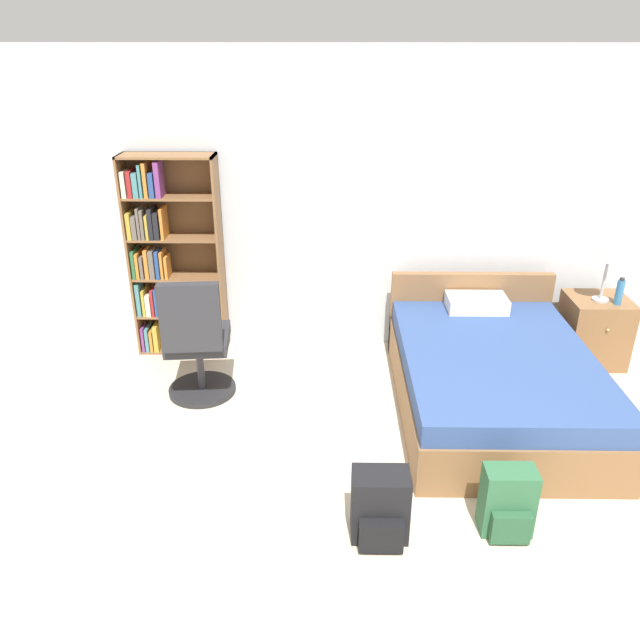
{
  "coord_description": "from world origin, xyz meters",
  "views": [
    {
      "loc": [
        -0.51,
        -2.09,
        2.67
      ],
      "look_at": [
        -0.57,
        1.98,
        0.79
      ],
      "focal_mm": 35.0,
      "sensor_mm": 36.0,
      "label": 1
    }
  ],
  "objects_px": {
    "table_lamp": "(609,254)",
    "backpack_black": "(380,508)",
    "bed": "(492,376)",
    "nightstand": "(594,330)",
    "office_chair": "(197,344)",
    "bookshelf": "(165,253)",
    "water_bottle": "(620,292)",
    "backpack_green": "(508,503)"
  },
  "relations": [
    {
      "from": "bed",
      "to": "nightstand",
      "type": "height_order",
      "value": "bed"
    },
    {
      "from": "office_chair",
      "to": "table_lamp",
      "type": "relative_size",
      "value": 2.04
    },
    {
      "from": "bed",
      "to": "nightstand",
      "type": "relative_size",
      "value": 3.38
    },
    {
      "from": "bookshelf",
      "to": "nightstand",
      "type": "height_order",
      "value": "bookshelf"
    },
    {
      "from": "bed",
      "to": "nightstand",
      "type": "distance_m",
      "value": 1.31
    },
    {
      "from": "bed",
      "to": "backpack_green",
      "type": "height_order",
      "value": "bed"
    },
    {
      "from": "bookshelf",
      "to": "table_lamp",
      "type": "xyz_separation_m",
      "value": [
        3.73,
        -0.23,
        0.09
      ]
    },
    {
      "from": "office_chair",
      "to": "table_lamp",
      "type": "bearing_deg",
      "value": 10.77
    },
    {
      "from": "bed",
      "to": "backpack_green",
      "type": "xyz_separation_m",
      "value": [
        -0.22,
        -1.35,
        -0.07
      ]
    },
    {
      "from": "office_chair",
      "to": "nightstand",
      "type": "xyz_separation_m",
      "value": [
        3.35,
        0.68,
        -0.18
      ]
    },
    {
      "from": "office_chair",
      "to": "backpack_green",
      "type": "relative_size",
      "value": 2.48
    },
    {
      "from": "backpack_green",
      "to": "backpack_black",
      "type": "height_order",
      "value": "same"
    },
    {
      "from": "office_chair",
      "to": "table_lamp",
      "type": "height_order",
      "value": "table_lamp"
    },
    {
      "from": "bed",
      "to": "office_chair",
      "type": "height_order",
      "value": "office_chair"
    },
    {
      "from": "nightstand",
      "to": "table_lamp",
      "type": "relative_size",
      "value": 1.16
    },
    {
      "from": "bookshelf",
      "to": "backpack_green",
      "type": "xyz_separation_m",
      "value": [
        2.46,
        -2.3,
        -0.73
      ]
    },
    {
      "from": "bed",
      "to": "office_chair",
      "type": "bearing_deg",
      "value": 177.78
    },
    {
      "from": "nightstand",
      "to": "office_chair",
      "type": "bearing_deg",
      "value": -168.56
    },
    {
      "from": "bed",
      "to": "table_lamp",
      "type": "xyz_separation_m",
      "value": [
        1.05,
        0.72,
        0.75
      ]
    },
    {
      "from": "nightstand",
      "to": "backpack_black",
      "type": "distance_m",
      "value": 2.97
    },
    {
      "from": "table_lamp",
      "to": "backpack_black",
      "type": "height_order",
      "value": "table_lamp"
    },
    {
      "from": "nightstand",
      "to": "water_bottle",
      "type": "distance_m",
      "value": 0.44
    },
    {
      "from": "bookshelf",
      "to": "table_lamp",
      "type": "relative_size",
      "value": 3.42
    },
    {
      "from": "nightstand",
      "to": "backpack_black",
      "type": "bearing_deg",
      "value": -133.06
    },
    {
      "from": "office_chair",
      "to": "bed",
      "type": "bearing_deg",
      "value": -2.22
    },
    {
      "from": "nightstand",
      "to": "backpack_green",
      "type": "bearing_deg",
      "value": -121.25
    },
    {
      "from": "bookshelf",
      "to": "table_lamp",
      "type": "height_order",
      "value": "bookshelf"
    },
    {
      "from": "bed",
      "to": "water_bottle",
      "type": "relative_size",
      "value": 8.66
    },
    {
      "from": "table_lamp",
      "to": "bed",
      "type": "bearing_deg",
      "value": -145.48
    },
    {
      "from": "bookshelf",
      "to": "water_bottle",
      "type": "bearing_deg",
      "value": -4.49
    },
    {
      "from": "bed",
      "to": "nightstand",
      "type": "bearing_deg",
      "value": 35.64
    },
    {
      "from": "water_bottle",
      "to": "backpack_black",
      "type": "height_order",
      "value": "water_bottle"
    },
    {
      "from": "nightstand",
      "to": "table_lamp",
      "type": "xyz_separation_m",
      "value": [
        -0.02,
        -0.04,
        0.72
      ]
    },
    {
      "from": "table_lamp",
      "to": "backpack_black",
      "type": "xyz_separation_m",
      "value": [
        -2.01,
        -2.12,
        -0.82
      ]
    },
    {
      "from": "backpack_green",
      "to": "bed",
      "type": "bearing_deg",
      "value": 80.84
    },
    {
      "from": "table_lamp",
      "to": "backpack_green",
      "type": "relative_size",
      "value": 1.22
    },
    {
      "from": "office_chair",
      "to": "backpack_black",
      "type": "distance_m",
      "value": 2.01
    },
    {
      "from": "water_bottle",
      "to": "bookshelf",
      "type": "bearing_deg",
      "value": 175.51
    },
    {
      "from": "nightstand",
      "to": "backpack_green",
      "type": "distance_m",
      "value": 2.48
    },
    {
      "from": "water_bottle",
      "to": "office_chair",
      "type": "bearing_deg",
      "value": -170.76
    },
    {
      "from": "table_lamp",
      "to": "backpack_black",
      "type": "bearing_deg",
      "value": -133.38
    },
    {
      "from": "bookshelf",
      "to": "table_lamp",
      "type": "bearing_deg",
      "value": -3.51
    }
  ]
}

